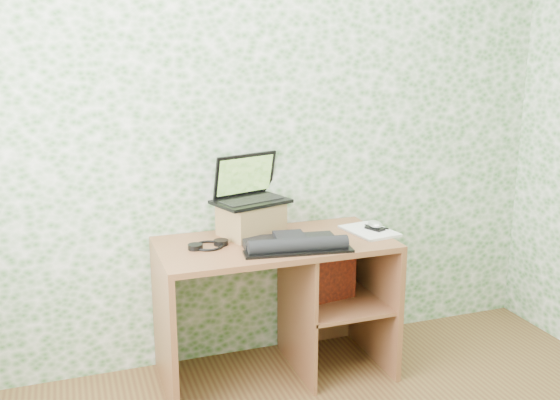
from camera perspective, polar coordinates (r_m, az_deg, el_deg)
name	(u,v)px	position (r m, az deg, el deg)	size (l,w,h in m)	color
wall_back	(256,127)	(3.38, -2.20, 6.65)	(3.50, 3.50, 0.00)	white
desk	(287,287)	(3.35, 0.66, -7.92)	(1.20, 0.60, 0.75)	brown
riser	(251,219)	(3.29, -2.66, -1.77)	(0.29, 0.24, 0.18)	olive
laptop	(249,191)	(3.29, -2.89, 0.86)	(0.43, 0.37, 0.25)	black
keyboard	(293,243)	(3.09, 1.23, -3.99)	(0.55, 0.33, 0.07)	black
headphones	(208,245)	(3.14, -6.57, -4.13)	(0.21, 0.18, 0.03)	black
notepad	(369,231)	(3.40, 8.18, -2.81)	(0.21, 0.30, 0.01)	silver
mouse	(375,226)	(3.40, 8.68, -2.38)	(0.07, 0.11, 0.04)	silver
pen	(377,227)	(3.44, 8.83, -2.43)	(0.01, 0.01, 0.14)	black
red_box	(331,271)	(3.38, 4.71, -6.51)	(0.26, 0.08, 0.32)	#9F230E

